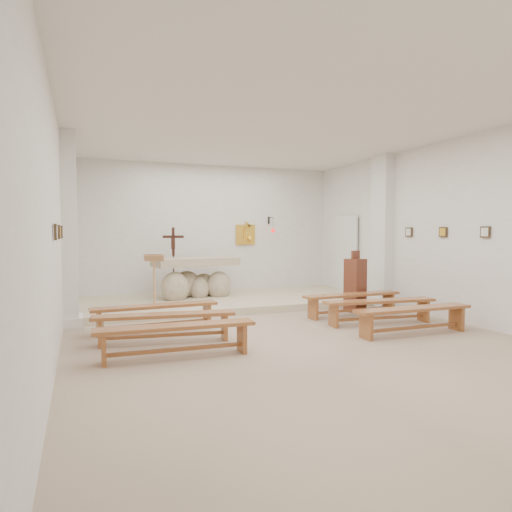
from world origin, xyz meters
name	(u,v)px	position (x,y,z in m)	size (l,w,h in m)	color
ground	(287,335)	(0.00, 0.00, 0.00)	(7.00, 10.00, 0.00)	#CDB294
wall_left	(57,230)	(-3.49, 0.00, 1.75)	(0.02, 10.00, 3.50)	white
wall_right	(452,230)	(3.49, 0.00, 1.75)	(0.02, 10.00, 3.50)	white
wall_back	(208,231)	(0.00, 4.99, 1.75)	(7.00, 0.02, 3.50)	white
ceiling	(288,123)	(0.00, 0.00, 3.49)	(7.00, 10.00, 0.02)	silver
sanctuary_platform	(225,301)	(0.00, 3.50, 0.07)	(6.98, 3.00, 0.15)	beige
pilaster_left	(69,230)	(-3.37, 2.00, 1.75)	(0.26, 0.55, 3.50)	white
pilaster_right	(382,231)	(3.37, 2.00, 1.75)	(0.26, 0.55, 3.50)	white
gold_wall_relief	(245,235)	(1.05, 4.96, 1.65)	(0.55, 0.04, 0.55)	yellow
sanctuary_lamp	(272,229)	(1.75, 4.71, 1.81)	(0.11, 0.36, 0.44)	black
station_frame_left_front	(56,232)	(-3.47, -0.80, 1.72)	(0.03, 0.20, 0.20)	#3A2A19
station_frame_left_mid	(59,232)	(-3.47, 0.20, 1.72)	(0.03, 0.20, 0.20)	#3A2A19
station_frame_left_rear	(62,232)	(-3.47, 1.20, 1.72)	(0.03, 0.20, 0.20)	#3A2A19
station_frame_right_front	(485,232)	(3.47, -0.80, 1.72)	(0.03, 0.20, 0.20)	#3A2A19
station_frame_right_mid	(443,232)	(3.47, 0.20, 1.72)	(0.03, 0.20, 0.20)	#3A2A19
station_frame_right_rear	(409,232)	(3.47, 1.20, 1.72)	(0.03, 0.20, 0.20)	#3A2A19
radiator_left	(69,306)	(-3.43, 2.70, 0.27)	(0.10, 0.85, 0.52)	silver
radiator_right	(366,290)	(3.43, 2.70, 0.27)	(0.10, 0.85, 0.52)	silver
altar	(195,281)	(-0.63, 3.90, 0.55)	(2.12, 1.10, 1.04)	beige
lectern	(154,280)	(-1.75, 2.88, 0.71)	(0.46, 0.41, 1.14)	tan
crucifix_stand	(173,257)	(-1.09, 4.20, 1.12)	(0.49, 0.22, 1.68)	#321710
potted_plant	(200,287)	(-0.47, 4.09, 0.38)	(0.41, 0.35, 0.45)	#335C25
donation_pedestal	(355,285)	(2.33, 1.52, 0.58)	(0.44, 0.44, 1.32)	#5F2C1B
bench_left_front	(155,311)	(-2.00, 1.11, 0.34)	(2.19, 0.48, 0.46)	#A3612F
bench_right_front	(352,299)	(2.00, 1.11, 0.34)	(2.19, 0.47, 0.46)	#A3612F
bench_left_second	(165,321)	(-2.00, 0.19, 0.34)	(2.20, 0.62, 0.46)	#A3612F
bench_right_second	(380,306)	(2.00, 0.19, 0.34)	(2.20, 0.56, 0.46)	#A3612F
bench_left_third	(176,333)	(-2.00, -0.73, 0.34)	(2.18, 0.40, 0.46)	#A3612F
bench_right_third	(413,314)	(2.00, -0.73, 0.34)	(2.18, 0.35, 0.46)	#A3612F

